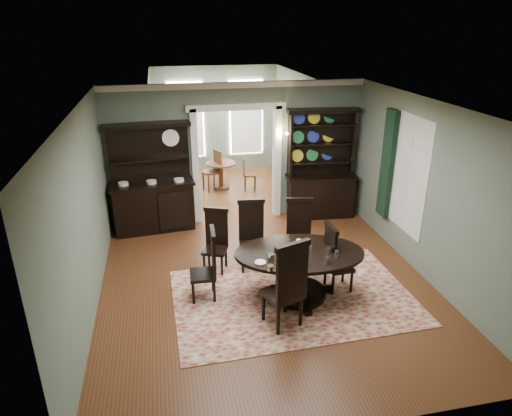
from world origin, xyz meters
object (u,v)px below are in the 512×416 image
(sideboard, at_px, (153,194))
(parlor_table, at_px, (221,172))
(welsh_dresser, at_px, (320,178))
(dining_table, at_px, (299,265))

(sideboard, height_order, parlor_table, sideboard)
(sideboard, relative_size, welsh_dresser, 0.94)
(dining_table, relative_size, parlor_table, 2.89)
(sideboard, distance_m, parlor_table, 2.82)
(sideboard, relative_size, parlor_table, 2.97)
(dining_table, height_order, sideboard, sideboard)
(dining_table, bearing_deg, welsh_dresser, 73.64)
(dining_table, xyz_separation_m, parlor_table, (-0.53, 5.31, -0.10))
(dining_table, distance_m, parlor_table, 5.33)
(sideboard, xyz_separation_m, parlor_table, (1.73, 2.20, -0.33))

